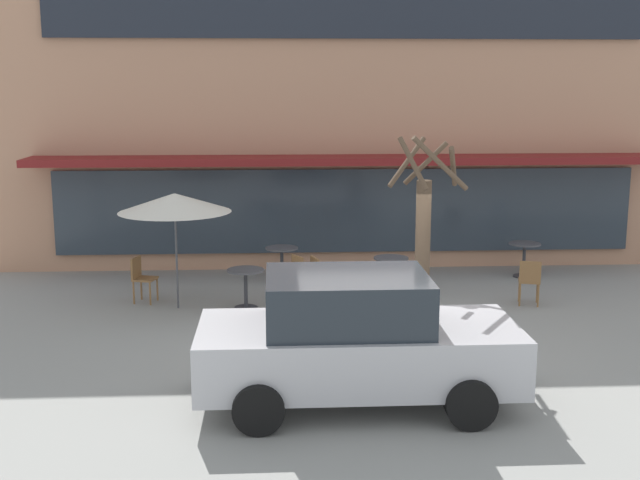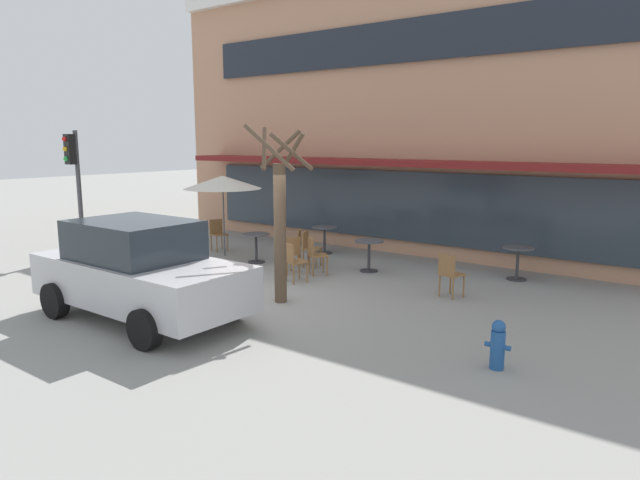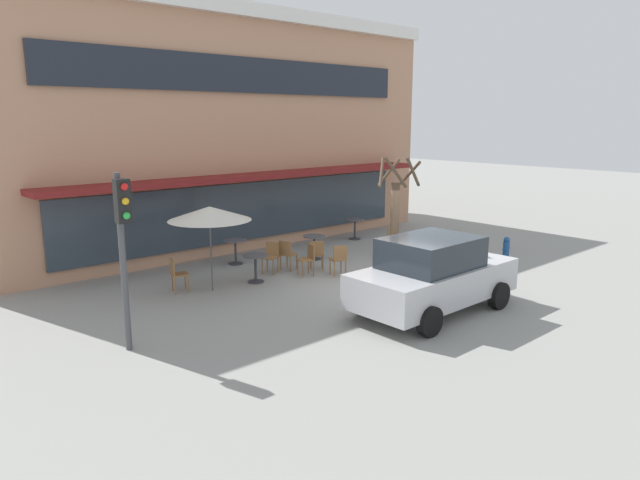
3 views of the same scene
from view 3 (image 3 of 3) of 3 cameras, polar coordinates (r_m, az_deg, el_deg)
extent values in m
plane|color=gray|center=(15.08, 6.45, -4.81)|extent=(80.00, 80.00, 0.00)
cube|color=tan|center=(22.37, -13.06, 10.73)|extent=(16.39, 8.00, 7.93)
cube|color=silver|center=(19.16, -7.19, 21.94)|extent=(16.39, 0.24, 0.44)
cube|color=maroon|center=(18.60, -6.02, 6.40)|extent=(13.93, 1.10, 0.16)
cube|color=#1E232D|center=(18.96, -7.14, 16.04)|extent=(13.11, 0.10, 1.10)
cube|color=#2D3842|center=(19.15, -6.80, 2.92)|extent=(13.11, 0.10, 1.90)
cylinder|color=#333338|center=(15.63, -6.43, -4.16)|extent=(0.44, 0.44, 0.03)
cylinder|color=#333338|center=(15.53, -6.46, -2.87)|extent=(0.07, 0.07, 0.70)
cylinder|color=#4C4C51|center=(15.44, -6.49, -1.56)|extent=(0.70, 0.70, 0.03)
cylinder|color=#333338|center=(18.03, -0.59, -1.89)|extent=(0.44, 0.44, 0.03)
cylinder|color=#333338|center=(17.94, -0.59, -0.76)|extent=(0.07, 0.07, 0.70)
cylinder|color=#4C4C51|center=(17.87, -0.59, 0.38)|extent=(0.70, 0.70, 0.03)
cylinder|color=#333338|center=(21.07, 3.49, 0.12)|extent=(0.44, 0.44, 0.03)
cylinder|color=#333338|center=(20.99, 3.50, 1.10)|extent=(0.07, 0.07, 0.70)
cylinder|color=#4C4C51|center=(20.93, 3.51, 2.08)|extent=(0.70, 0.70, 0.03)
cylinder|color=#333338|center=(17.63, -8.41, -2.34)|extent=(0.44, 0.44, 0.03)
cylinder|color=#333338|center=(17.55, -8.44, -1.19)|extent=(0.07, 0.07, 0.70)
cylinder|color=#4C4C51|center=(17.47, -8.48, -0.02)|extent=(0.70, 0.70, 0.03)
cylinder|color=#4C4C51|center=(14.77, -10.84, -0.91)|extent=(0.04, 0.04, 2.20)
cone|color=silver|center=(14.59, -10.99, 2.63)|extent=(2.10, 2.10, 0.35)
cylinder|color=olive|center=(15.23, -13.31, -4.02)|extent=(0.04, 0.04, 0.45)
cylinder|color=olive|center=(14.91, -13.01, -4.35)|extent=(0.04, 0.04, 0.45)
cylinder|color=olive|center=(15.16, -14.56, -4.16)|extent=(0.04, 0.04, 0.45)
cylinder|color=olive|center=(14.84, -14.29, -4.49)|extent=(0.04, 0.04, 0.45)
cube|color=olive|center=(14.97, -13.84, -3.35)|extent=(0.49, 0.49, 0.04)
cube|color=olive|center=(14.88, -14.56, -2.61)|extent=(0.15, 0.40, 0.40)
cylinder|color=olive|center=(19.16, 6.27, -0.48)|extent=(0.04, 0.04, 0.45)
cylinder|color=olive|center=(19.35, 7.11, -0.38)|extent=(0.04, 0.04, 0.45)
cylinder|color=olive|center=(18.89, 6.83, -0.68)|extent=(0.04, 0.04, 0.45)
cylinder|color=olive|center=(19.07, 7.68, -0.58)|extent=(0.04, 0.04, 0.45)
cube|color=olive|center=(19.07, 6.99, 0.19)|extent=(0.49, 0.49, 0.04)
cube|color=olive|center=(18.88, 7.31, 0.74)|extent=(0.40, 0.14, 0.40)
cylinder|color=olive|center=(16.26, 1.01, -2.68)|extent=(0.04, 0.04, 0.45)
cylinder|color=olive|center=(16.38, 2.12, -2.57)|extent=(0.04, 0.04, 0.45)
cylinder|color=olive|center=(15.95, 1.45, -2.97)|extent=(0.04, 0.04, 0.45)
cylinder|color=olive|center=(16.08, 2.58, -2.86)|extent=(0.04, 0.04, 0.45)
cube|color=olive|center=(16.10, 1.80, -1.92)|extent=(0.52, 0.52, 0.04)
cube|color=olive|center=(15.89, 2.04, -1.30)|extent=(0.39, 0.18, 0.40)
cylinder|color=olive|center=(16.19, -4.70, -2.78)|extent=(0.04, 0.04, 0.45)
cylinder|color=olive|center=(16.33, -5.80, -2.67)|extent=(0.04, 0.04, 0.45)
cylinder|color=olive|center=(16.49, -4.23, -2.49)|extent=(0.04, 0.04, 0.45)
cylinder|color=olive|center=(16.63, -5.30, -2.39)|extent=(0.04, 0.04, 0.45)
cube|color=olive|center=(16.35, -5.02, -1.75)|extent=(0.54, 0.54, 0.04)
cube|color=olive|center=(16.46, -4.78, -0.87)|extent=(0.23, 0.37, 0.40)
cylinder|color=olive|center=(17.01, -3.31, -2.04)|extent=(0.04, 0.04, 0.45)
cylinder|color=olive|center=(16.83, -2.35, -2.18)|extent=(0.04, 0.04, 0.45)
cylinder|color=olive|center=(16.73, -3.96, -2.28)|extent=(0.04, 0.04, 0.45)
cylinder|color=olive|center=(16.55, -2.98, -2.43)|extent=(0.04, 0.04, 0.45)
cube|color=olive|center=(16.72, -3.16, -1.42)|extent=(0.50, 0.50, 0.04)
cube|color=olive|center=(16.52, -3.51, -0.80)|extent=(0.16, 0.39, 0.40)
cylinder|color=olive|center=(15.90, -1.75, -3.01)|extent=(0.04, 0.04, 0.45)
cylinder|color=olive|center=(16.20, -2.25, -2.73)|extent=(0.04, 0.04, 0.45)
cylinder|color=olive|center=(16.05, -0.64, -2.87)|extent=(0.04, 0.04, 0.45)
cylinder|color=olive|center=(16.34, -1.16, -2.60)|extent=(0.04, 0.04, 0.45)
cube|color=olive|center=(16.06, -1.46, -1.96)|extent=(0.49, 0.49, 0.04)
cube|color=olive|center=(16.09, -0.88, -1.13)|extent=(0.14, 0.40, 0.40)
cylinder|color=olive|center=(16.90, -0.94, -2.10)|extent=(0.04, 0.04, 0.45)
cylinder|color=olive|center=(16.93, 0.21, -2.08)|extent=(0.04, 0.04, 0.45)
cylinder|color=olive|center=(16.58, -0.88, -2.39)|extent=(0.04, 0.04, 0.45)
cylinder|color=olive|center=(16.60, 0.29, -2.37)|extent=(0.04, 0.04, 0.45)
cube|color=olive|center=(16.69, -0.33, -1.42)|extent=(0.56, 0.56, 0.04)
cube|color=olive|center=(16.47, -0.29, -0.82)|extent=(0.34, 0.28, 0.40)
cube|color=#B7B7BC|center=(13.29, 11.31, -4.15)|extent=(4.20, 1.81, 0.76)
cube|color=#232B33|center=(13.00, 11.04, -1.23)|extent=(2.10, 1.60, 0.68)
cylinder|color=black|center=(14.92, 11.51, -3.89)|extent=(0.64, 0.22, 0.64)
cylinder|color=black|center=(13.97, 17.44, -5.30)|extent=(0.64, 0.22, 0.64)
cylinder|color=black|center=(13.00, 4.57, -6.07)|extent=(0.64, 0.22, 0.64)
cylinder|color=black|center=(11.90, 10.91, -7.98)|extent=(0.64, 0.22, 0.64)
cylinder|color=brown|center=(15.50, 7.45, 0.78)|extent=(0.24, 0.24, 2.71)
cylinder|color=brown|center=(15.51, 8.99, 6.62)|extent=(0.35, 0.91, 0.71)
cylinder|color=brown|center=(15.53, 6.90, 6.73)|extent=(0.71, 0.24, 0.72)
cylinder|color=brown|center=(15.30, 6.17, 6.76)|extent=(0.70, 0.56, 0.77)
cylinder|color=brown|center=(14.99, 7.59, 6.70)|extent=(0.46, 0.53, 0.80)
cylinder|color=brown|center=(15.10, 9.28, 6.78)|extent=(0.96, 0.40, 0.86)
cylinder|color=#47474C|center=(11.25, -19.09, -2.27)|extent=(0.12, 0.12, 3.40)
cube|color=black|center=(10.86, -19.15, 3.70)|extent=(0.26, 0.20, 0.80)
sphere|color=red|center=(10.71, -18.97, 5.06)|extent=(0.13, 0.13, 0.13)
sphere|color=gold|center=(10.74, -18.88, 3.68)|extent=(0.13, 0.13, 0.13)
sphere|color=green|center=(10.78, -18.79, 2.32)|extent=(0.13, 0.13, 0.13)
cylinder|color=#1E4C8C|center=(19.01, 18.11, -0.96)|extent=(0.20, 0.20, 0.55)
sphere|color=#1E4C8C|center=(18.94, 18.17, 0.02)|extent=(0.19, 0.19, 0.19)
cylinder|color=#1E4C8C|center=(18.88, 17.92, -0.86)|extent=(0.10, 0.07, 0.07)
cylinder|color=#1E4C8C|center=(19.11, 18.32, -0.74)|extent=(0.10, 0.07, 0.07)
camera|label=1|loc=(9.53, 63.40, 4.46)|focal=45.00mm
camera|label=2|loc=(18.80, 43.14, 5.15)|focal=32.00mm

